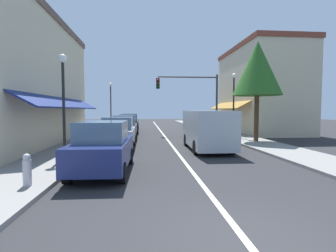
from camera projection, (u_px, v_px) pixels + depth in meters
ground_plane at (164, 135)px, 22.01m from camera, size 80.00×80.00×0.00m
sidewalk_left at (98, 135)px, 21.50m from camera, size 2.60×56.00×0.12m
sidewalk_right at (226, 134)px, 22.50m from camera, size 2.60×56.00×0.12m
lane_center_stripe at (164, 135)px, 22.01m from camera, size 0.14×52.00×0.01m
storefront_left_block at (18, 80)px, 14.98m from camera, size 5.75×14.20×7.78m
storefront_right_block at (260, 90)px, 24.60m from camera, size 6.54×10.20×8.08m
parked_car_nearest_left at (103, 147)px, 8.80m from camera, size 1.87×4.15×1.77m
parked_car_second_left at (118, 133)px, 14.24m from camera, size 1.79×4.10×1.77m
parked_car_third_left at (125, 127)px, 18.94m from camera, size 1.82×4.12×1.77m
parked_car_far_left at (129, 124)px, 24.05m from camera, size 1.85×4.13×1.77m
parked_car_distant_left at (130, 122)px, 28.50m from camera, size 1.82×4.12×1.77m
van_in_lane at (207, 129)px, 13.93m from camera, size 2.05×5.20×2.12m
traffic_signal_mast_arm at (195, 93)px, 22.69m from camera, size 5.52×0.50×5.30m
street_lamp_left_near at (63, 88)px, 11.03m from camera, size 0.36×0.36×4.54m
street_lamp_right_mid at (234, 95)px, 19.52m from camera, size 0.36×0.36×4.92m
street_lamp_left_far at (111, 99)px, 26.71m from camera, size 0.36×0.36×4.98m
tree_right_near at (257, 69)px, 16.62m from camera, size 3.17×3.17×6.59m
fire_hydrant at (27, 170)px, 6.89m from camera, size 0.22×0.22×0.87m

